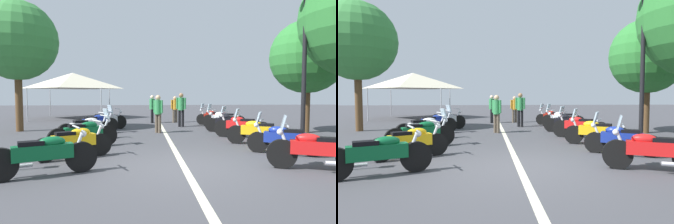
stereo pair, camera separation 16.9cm
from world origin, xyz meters
The scene contains 24 objects.
ground_plane centered at (0.00, 0.00, 0.00)m, with size 80.00×80.00×0.00m, color #424247.
lane_centre_stripe centered at (4.33, 0.00, 0.00)m, with size 19.34×0.16×0.01m, color beige.
motorcycle_left_row_0 centered at (-0.54, 2.97, 0.47)m, with size 1.10×2.06×1.01m.
motorcycle_left_row_1 centered at (1.16, 2.74, 0.45)m, with size 1.18×1.85×0.99m.
motorcycle_left_row_2 centered at (2.76, 2.80, 0.48)m, with size 1.20×2.02×1.23m.
motorcycle_left_row_3 centered at (4.29, 3.02, 0.47)m, with size 1.33×1.86×1.01m.
motorcycle_left_row_4 centered at (5.99, 2.95, 0.47)m, with size 1.23×1.81×1.22m.
motorcycle_left_row_5 centered at (7.47, 2.74, 0.47)m, with size 1.21×1.96×1.01m.
motorcycle_right_row_0 centered at (-0.55, -2.83, 0.48)m, with size 1.02×1.98×1.22m.
motorcycle_right_row_1 centered at (1.23, -2.98, 0.46)m, with size 1.17×1.84×1.19m.
motorcycle_right_row_2 centered at (2.76, -2.85, 0.47)m, with size 1.21×1.92×1.21m.
motorcycle_right_row_3 centered at (4.33, -2.80, 0.48)m, with size 1.42×1.87×1.23m.
motorcycle_right_row_4 centered at (6.04, -2.81, 0.45)m, with size 1.18×1.96×0.99m.
motorcycle_right_row_5 centered at (7.53, -2.97, 0.48)m, with size 1.30×1.93×1.22m.
motorcycle_right_row_6 centered at (9.16, -2.86, 0.46)m, with size 1.16×1.74×1.19m.
street_lamp_twin_globe centered at (2.55, -4.28, 3.50)m, with size 0.32×1.22×5.17m.
traffic_cone_0 centered at (6.18, -3.90, 0.29)m, with size 0.36×0.36×0.61m.
bystander_0 centered at (6.18, 0.30, 0.97)m, with size 0.40×0.40×1.66m.
bystander_1 centered at (10.70, 0.43, 0.96)m, with size 0.52×0.32×1.64m.
bystander_2 centered at (10.86, -0.94, 0.92)m, with size 0.32×0.50×1.58m.
bystander_4 centered at (8.49, -1.01, 1.03)m, with size 0.32×0.48×1.76m.
roadside_tree_1 centered at (7.25, 6.59, 4.09)m, with size 3.57×3.57×5.89m.
roadside_tree_2 centered at (5.71, -6.19, 3.32)m, with size 3.19×3.19×4.93m.
event_tent centered at (14.57, 5.89, 2.65)m, with size 5.05×5.05×3.20m.
Camera 1 is at (-6.70, 0.93, 1.69)m, focal length 31.56 mm.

